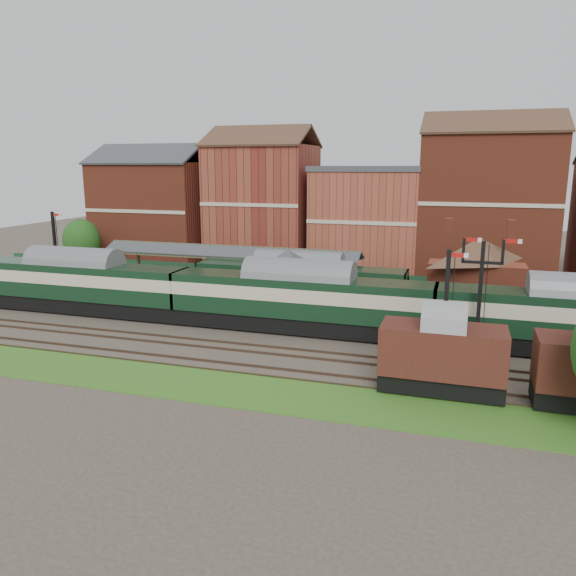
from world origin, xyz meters
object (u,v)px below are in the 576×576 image
(signal_box, at_px, (287,282))
(platform_railcar, at_px, (299,282))
(goods_van_a, at_px, (442,354))
(dmu_train, at_px, (299,298))
(semaphore_bracket, at_px, (481,292))

(signal_box, bearing_deg, platform_railcar, 88.96)
(signal_box, bearing_deg, goods_van_a, -43.28)
(platform_railcar, distance_m, goods_van_a, 20.20)
(dmu_train, distance_m, platform_railcar, 6.78)
(semaphore_bracket, bearing_deg, platform_railcar, 149.00)
(dmu_train, distance_m, goods_van_a, 14.25)
(semaphore_bracket, relative_size, dmu_train, 0.13)
(signal_box, relative_size, semaphore_bracket, 0.73)
(semaphore_bracket, height_order, platform_railcar, semaphore_bracket)
(signal_box, distance_m, platform_railcar, 3.32)
(dmu_train, height_order, goods_van_a, dmu_train)
(semaphore_bracket, xyz_separation_m, platform_railcar, (-14.98, 9.00, -2.10))
(semaphore_bracket, bearing_deg, dmu_train, 169.17)
(signal_box, xyz_separation_m, platform_railcar, (0.06, 3.25, -0.65))
(semaphore_bracket, bearing_deg, signal_box, 159.08)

